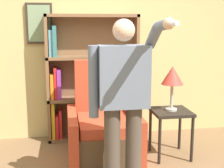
# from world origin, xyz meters

# --- Properties ---
(wall_back) EXTENTS (8.00, 0.11, 2.80)m
(wall_back) POSITION_xyz_m (-0.00, 2.03, 1.40)
(wall_back) COLOR tan
(wall_back) RESTS_ON ground_plane
(bookcase) EXTENTS (1.25, 0.28, 1.73)m
(bookcase) POSITION_xyz_m (-0.09, 1.87, 0.84)
(bookcase) COLOR brown
(bookcase) RESTS_ON ground_plane
(armchair) EXTENTS (0.81, 0.92, 1.17)m
(armchair) POSITION_xyz_m (0.06, 1.12, 0.35)
(armchair) COLOR #4C3823
(armchair) RESTS_ON ground_plane
(person_standing) EXTENTS (0.60, 0.78, 1.65)m
(person_standing) POSITION_xyz_m (0.14, 0.28, 0.95)
(person_standing) COLOR #473D33
(person_standing) RESTS_ON ground_plane
(side_table) EXTENTS (0.45, 0.45, 0.58)m
(side_table) POSITION_xyz_m (0.88, 1.08, 0.48)
(side_table) COLOR black
(side_table) RESTS_ON ground_plane
(table_lamp) EXTENTS (0.26, 0.26, 0.54)m
(table_lamp) POSITION_xyz_m (0.88, 1.08, 0.99)
(table_lamp) COLOR #B7B2A8
(table_lamp) RESTS_ON side_table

